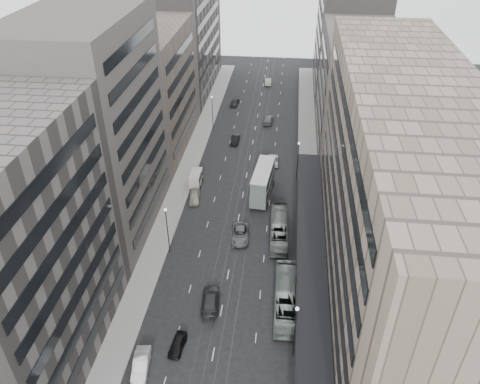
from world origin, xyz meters
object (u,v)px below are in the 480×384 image
at_px(sedan_1, 141,364).
at_px(double_decker, 263,182).
at_px(panel_van, 196,178).
at_px(sedan_2, 240,234).
at_px(bus_near, 285,297).
at_px(bus_far, 279,229).
at_px(sedan_0, 178,344).

bearing_deg(sedan_1, double_decker, 65.51).
relative_size(panel_van, sedan_2, 0.73).
distance_m(double_decker, sedan_2, 13.00).
height_order(sedan_1, sedan_2, sedan_1).
bearing_deg(sedan_2, bus_near, -65.28).
height_order(bus_far, sedan_2, bus_far).
bearing_deg(sedan_1, panel_van, 84.10).
height_order(sedan_0, sedan_1, sedan_1).
xyz_separation_m(sedan_0, sedan_1, (-3.62, -3.38, 0.15)).
bearing_deg(bus_near, double_decker, -80.26).
height_order(sedan_0, sedan_2, sedan_2).
relative_size(bus_far, panel_van, 2.69).
relative_size(bus_far, double_decker, 1.09).
height_order(panel_van, sedan_1, panel_van).
xyz_separation_m(bus_far, double_decker, (-3.45, 11.53, 1.44)).
xyz_separation_m(bus_near, sedan_1, (-16.62, -11.64, -0.89)).
bearing_deg(sedan_0, bus_near, 38.03).
relative_size(bus_near, bus_far, 1.06).
relative_size(panel_van, sedan_1, 0.86).
bearing_deg(bus_near, panel_van, -59.26).
distance_m(bus_far, sedan_1, 30.54).
bearing_deg(sedan_0, panel_van, 102.82).
distance_m(bus_near, panel_van, 33.78).
relative_size(bus_far, sedan_0, 2.92).
relative_size(double_decker, sedan_0, 2.67).
xyz_separation_m(bus_near, panel_van, (-17.70, 28.77, -0.22)).
bearing_deg(bus_far, sedan_2, 7.38).
height_order(bus_near, bus_far, bus_near).
distance_m(sedan_0, sedan_1, 4.95).
bearing_deg(double_decker, sedan_2, -96.50).
height_order(bus_far, double_decker, double_decker).
xyz_separation_m(bus_near, sedan_2, (-7.64, 13.88, -0.89)).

